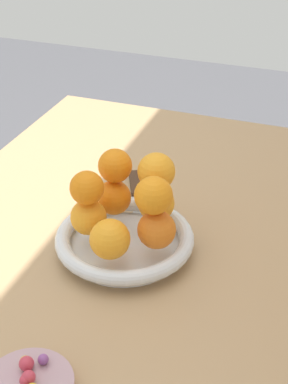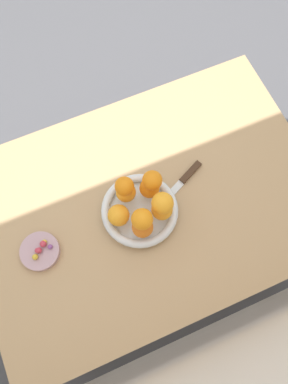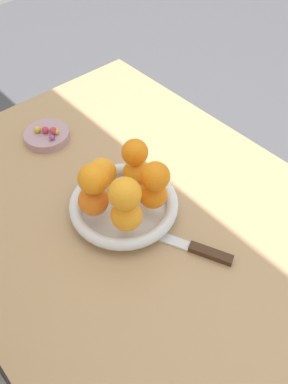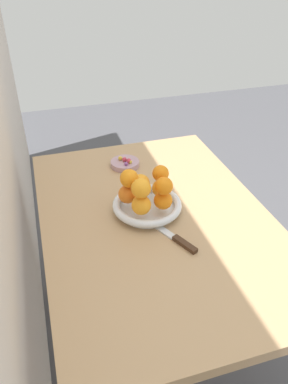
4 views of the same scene
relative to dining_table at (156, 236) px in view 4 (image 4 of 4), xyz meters
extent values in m
plane|color=#4C4C51|center=(0.00, 0.00, -0.65)|extent=(6.00, 6.00, 0.00)
cube|color=tan|center=(0.00, 0.00, 0.07)|extent=(1.10, 0.76, 0.04)
cylinder|color=tan|center=(0.49, -0.32, -0.30)|extent=(0.05, 0.05, 0.70)
cylinder|color=tan|center=(0.49, 0.32, -0.30)|extent=(0.05, 0.05, 0.70)
cylinder|color=silver|center=(0.04, 0.02, 0.10)|extent=(0.19, 0.19, 0.01)
torus|color=silver|center=(0.04, 0.02, 0.12)|extent=(0.24, 0.24, 0.03)
cylinder|color=#B28C99|center=(0.36, 0.02, 0.10)|extent=(0.12, 0.12, 0.02)
sphere|color=orange|center=(0.11, 0.02, 0.16)|extent=(0.06, 0.06, 0.06)
sphere|color=orange|center=(0.06, 0.08, 0.16)|extent=(0.06, 0.06, 0.06)
sphere|color=orange|center=(-0.02, 0.06, 0.16)|extent=(0.06, 0.06, 0.06)
sphere|color=orange|center=(-0.01, -0.02, 0.16)|extent=(0.06, 0.06, 0.06)
sphere|color=orange|center=(0.06, -0.03, 0.16)|extent=(0.06, 0.06, 0.06)
sphere|color=orange|center=(-0.02, -0.02, 0.22)|extent=(0.06, 0.06, 0.06)
sphere|color=orange|center=(0.06, -0.03, 0.22)|extent=(0.06, 0.06, 0.06)
sphere|color=orange|center=(-0.02, 0.06, 0.22)|extent=(0.06, 0.06, 0.06)
sphere|color=orange|center=(0.05, 0.08, 0.22)|extent=(0.06, 0.06, 0.06)
sphere|color=#C6384C|center=(0.34, 0.01, 0.12)|extent=(0.02, 0.02, 0.02)
sphere|color=gold|center=(0.37, 0.03, 0.12)|extent=(0.02, 0.02, 0.02)
sphere|color=gold|center=(0.34, 0.00, 0.12)|extent=(0.01, 0.01, 0.01)
sphere|color=#8C4C99|center=(0.33, 0.02, 0.12)|extent=(0.01, 0.01, 0.01)
sphere|color=#C6384C|center=(0.36, 0.02, 0.12)|extent=(0.02, 0.02, 0.02)
sphere|color=#C6384C|center=(0.36, 0.02, 0.12)|extent=(0.01, 0.01, 0.01)
cube|color=#3F2819|center=(-0.16, -0.04, 0.10)|extent=(0.09, 0.06, 0.01)
cube|color=silver|center=(-0.05, 0.02, 0.09)|extent=(0.16, 0.09, 0.01)
camera|label=1|loc=(0.78, 0.33, 0.71)|focal=55.00mm
camera|label=2|loc=(0.16, 0.33, 1.21)|focal=35.00mm
camera|label=3|loc=(-0.37, 0.33, 0.74)|focal=35.00mm
camera|label=4|loc=(-0.94, 0.33, 0.87)|focal=35.00mm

